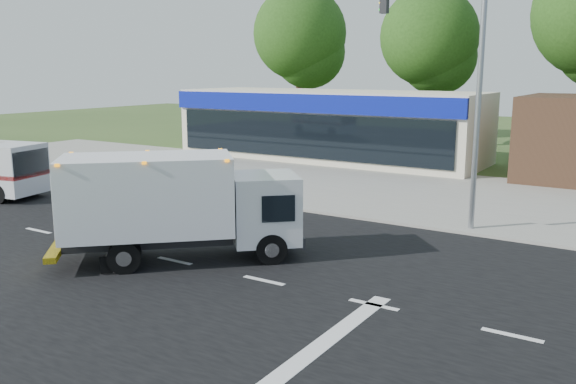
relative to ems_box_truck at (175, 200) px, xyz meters
name	(u,v)px	position (x,y,z in m)	size (l,w,h in m)	color
ground	(264,281)	(3.01, -0.13, -1.71)	(120.00, 120.00, 0.00)	#385123
road_asphalt	(264,281)	(3.01, -0.13, -1.70)	(60.00, 14.00, 0.02)	black
sidewalk	(392,214)	(3.01, 8.07, -1.65)	(60.00, 2.40, 0.12)	gray
parking_apron	(444,190)	(3.01, 13.87, -1.70)	(60.00, 9.00, 0.02)	gray
lane_markings	(280,309)	(4.36, -1.48, -1.69)	(55.20, 7.00, 0.01)	silver
ems_box_truck	(175,200)	(0.00, 0.00, 0.00)	(6.28, 6.06, 2.96)	black
emergency_worker	(91,217)	(-2.77, -0.62, -0.72)	(0.82, 0.82, 2.02)	tan
retail_strip_mall	(330,125)	(-5.99, 19.80, 0.31)	(18.00, 6.20, 4.00)	beige
traffic_signal_pole	(459,79)	(5.37, 7.47, 3.22)	(3.51, 0.25, 8.00)	gray
background_trees	(511,34)	(2.17, 28.04, 5.67)	(36.77, 7.39, 12.10)	#332114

